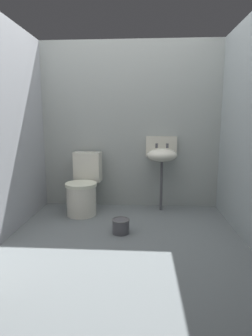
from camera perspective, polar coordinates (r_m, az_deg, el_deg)
ground_plane at (r=2.93m, az=-0.38°, el=-15.46°), size 2.83×2.76×0.08m
wall_back at (r=3.87m, az=0.88°, el=8.64°), size 2.83×0.10×2.25m
wall_left at (r=3.10m, az=-24.51°, el=7.35°), size 0.10×2.56×2.25m
toilet_near_wall at (r=3.66m, az=-8.78°, el=-4.25°), size 0.44×0.63×0.78m
sink at (r=3.69m, az=7.41°, el=2.74°), size 0.42×0.35×0.99m
bucket at (r=3.05m, az=-1.07°, el=-11.81°), size 0.20×0.20×0.16m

